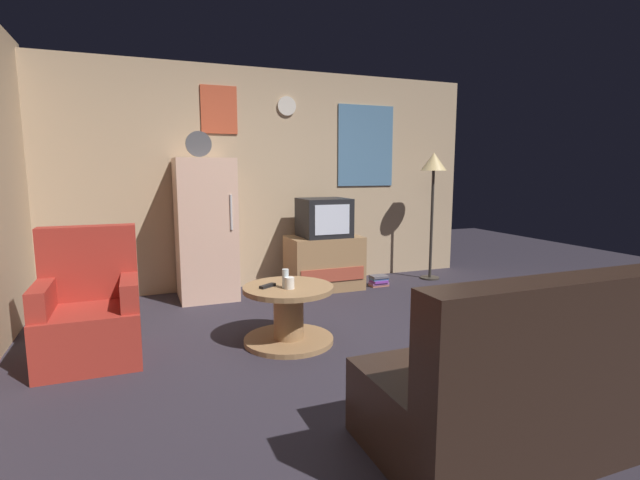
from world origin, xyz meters
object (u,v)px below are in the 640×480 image
Objects in this scene: fridge at (206,229)px; standing_lamp at (433,172)px; crt_tv at (324,218)px; tv_stand at (324,263)px; remote_control at (268,286)px; mug_ceramic_white at (289,283)px; book_stack at (379,281)px; wine_glass at (285,279)px; armchair at (90,313)px; coffee_table at (289,314)px; couch at (539,384)px.

fridge is 2.84m from standing_lamp.
crt_tv is 0.34× the size of standing_lamp.
tv_stand is (1.33, -0.10, -0.45)m from fridge.
tv_stand reaches higher than remote_control.
book_stack is at bearing 42.50° from mug_ceramic_white.
book_stack is (1.61, 1.42, -0.47)m from wine_glass.
fridge is 1.77m from armchair.
crt_tv reaches higher than coffee_table.
couch is at bearing -66.15° from mug_ceramic_white.
couch is at bearing -104.55° from book_stack.
crt_tv reaches higher than wine_glass.
mug_ceramic_white is at bearing -12.59° from armchair.
wine_glass is 0.16m from remote_control.
wine_glass is (-0.95, -1.56, -0.30)m from crt_tv.
remote_control is 0.68× the size of book_stack.
couch is (-0.17, -3.31, -0.52)m from crt_tv.
wine_glass reaches higher than remote_control.
crt_tv is at bearing 178.89° from standing_lamp.
fridge reaches higher than tv_stand.
book_stack is at bearing -11.79° from crt_tv.
armchair is (-2.36, -1.27, 0.03)m from tv_stand.
wine_glass reaches higher than mug_ceramic_white.
armchair is 3.23m from book_stack.
armchair reaches higher than mug_ceramic_white.
armchair is at bearing 167.41° from mug_ceramic_white.
standing_lamp is 2.96m from wine_glass.
wine_glass is at bearing 123.77° from mug_ceramic_white.
fridge reaches higher than standing_lamp.
tv_stand is 1.84m from wine_glass.
wine_glass is 0.09× the size of couch.
couch is (-1.62, -3.28, -1.05)m from standing_lamp.
coffee_table is (0.41, -1.61, -0.52)m from fridge.
fridge is 2.11× the size of tv_stand.
couch is (1.15, -3.41, -0.44)m from fridge.
tv_stand is at bearing 87.01° from couch.
coffee_table is at bearing -121.20° from crt_tv.
book_stack is (1.57, 1.37, -0.17)m from coffee_table.
wine_glass is 0.68× the size of book_stack.
standing_lamp is 3.81m from couch.
crt_tv is 6.00× the size of mug_ceramic_white.
coffee_table is at bearing 79.14° from mug_ceramic_white.
tv_stand reaches higher than book_stack.
fridge reaches higher than armchair.
tv_stand is 2.68m from armchair.
crt_tv is 3.60× the size of remote_control.
armchair reaches higher than coffee_table.
mug_ceramic_white is 1.89m from couch.
standing_lamp is at bearing -1.11° from crt_tv.
crt_tv reaches higher than tv_stand.
coffee_table is 1.47m from armchair.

